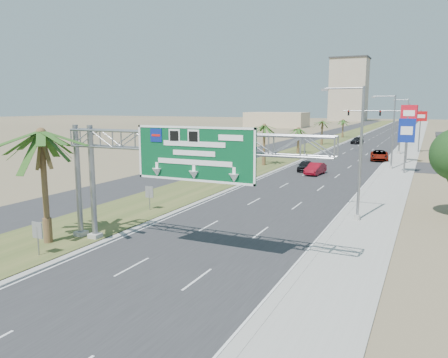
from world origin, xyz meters
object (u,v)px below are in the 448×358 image
Objects in this scene: sign_gantry at (174,151)px; palm_near at (41,134)px; signal_mast at (388,127)px; pole_sign_red_far at (420,119)px; car_left_lane at (305,166)px; car_right_lane at (379,156)px; pole_sign_red_near at (409,117)px; pole_sign_blue at (407,133)px; car_mid_lane at (315,169)px; car_far at (357,141)px.

palm_near is (-8.14, -1.93, 0.87)m from sign_gantry.
signal_mast reaches higher than pole_sign_red_far.
signal_mast is 7.27m from pole_sign_red_far.
pole_sign_red_far is at bearing 63.46° from car_left_lane.
car_right_lane is at bearing 60.27° from car_left_lane.
pole_sign_red_far is (1.24, 17.80, -0.87)m from pole_sign_red_near.
signal_mast is 1.32× the size of pole_sign_red_far.
car_left_lane is 0.57× the size of pole_sign_blue.
palm_near reaches higher than car_mid_lane.
sign_gantry is 2.32× the size of pole_sign_blue.
car_far is at bearing 109.96° from pole_sign_red_near.
pole_sign_red_near is (12.00, -33.03, 6.28)m from car_far.
car_right_lane is at bearing 75.18° from palm_near.
car_right_lane is at bearing 108.54° from pole_sign_blue.
palm_near is at bearing -166.68° from sign_gantry.
sign_gantry is 2.01× the size of palm_near.
car_left_lane is 0.53× the size of pole_sign_red_far.
car_right_lane is 31.70m from car_far.
sign_gantry reaches higher than car_far.
car_left_lane is 3.12m from car_mid_lane.
car_far is at bearing 85.79° from palm_near.
pole_sign_blue is (10.39, 38.66, -0.81)m from sign_gantry.
car_mid_lane is 0.62× the size of pole_sign_blue.
car_right_lane is at bearing -69.03° from car_far.
sign_gantry is 1.88× the size of pole_sign_red_near.
palm_near is 55.76m from car_right_lane.
pole_sign_red_near is (11.71, 13.79, 6.30)m from car_left_lane.
sign_gantry is 82.53m from car_far.
pole_sign_red_near is at bearing -36.72° from car_right_lane.
pole_sign_red_near is at bearing 70.44° from palm_near.
pole_sign_red_near is at bearing -93.97° from pole_sign_red_far.
car_far is (-2.23, 49.25, -0.01)m from car_mid_lane.
sign_gantry reaches higher than car_left_lane.
palm_near is at bearing -105.72° from pole_sign_red_far.
sign_gantry is at bearing -105.04° from pole_sign_blue.
signal_mast is at bearing 100.08° from pole_sign_blue.
car_right_lane is 0.65× the size of pole_sign_red_near.
signal_mast is 11.16m from car_right_lane.
pole_sign_red_near reaches higher than pole_sign_red_far.
sign_gantry is 68.05m from pole_sign_red_far.
pole_sign_red_far is at bearing 74.28° from palm_near.
palm_near reaches higher than car_left_lane.
palm_near is at bearing -87.79° from car_far.
car_mid_lane reaches higher than car_far.
car_mid_lane is 0.50× the size of pole_sign_red_near.
car_far is at bearing 97.99° from car_right_lane.
sign_gantry is 62.37m from signal_mast.
palm_near is 44.65m from pole_sign_blue.
car_far is (6.20, 84.26, -6.20)m from palm_near.
car_far is at bearing 111.93° from signal_mast.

